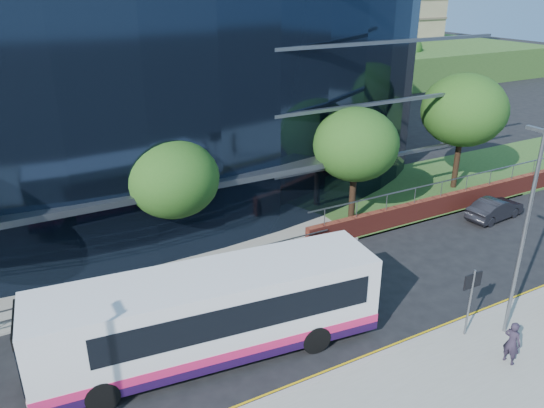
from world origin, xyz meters
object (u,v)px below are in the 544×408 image
streetlight_east (524,230)px  pedestrian (512,343)px  tree_far_c (356,145)px  tree_dist_f (406,49)px  tree_far_d (464,110)px  tree_far_b (173,179)px  tree_dist_e (311,56)px  parked_car (495,209)px  street_sign (472,289)px  city_bus (214,313)px

streetlight_east → pedestrian: 3.95m
tree_far_c → tree_dist_f: 46.67m
tree_far_c → tree_dist_f: tree_far_c is taller
pedestrian → tree_far_d: bearing=-48.1°
tree_far_b → tree_dist_e: 40.74m
parked_car → tree_far_c: bearing=58.8°
tree_dist_f → pedestrian: 57.72m
tree_dist_e → pedestrian: 47.74m
tree_dist_f → streetlight_east: bearing=-127.6°
tree_far_d → parked_car: size_ratio=1.99×
tree_far_b → tree_far_c: size_ratio=0.93×
tree_dist_e → tree_far_d: bearing=-104.9°
street_sign → tree_dist_e: bearing=64.9°
tree_dist_e → city_bus: (-28.22, -37.93, -2.78)m
pedestrian → tree_dist_f: bearing=-45.8°
tree_far_c → city_bus: bearing=-148.3°
streetlight_east → pedestrian: bearing=-136.4°
tree_far_b → streetlight_east: bearing=-52.4°
streetlight_east → city_bus: streetlight_east is taller
tree_far_b → street_sign: bearing=-55.9°
streetlight_east → parked_car: 11.98m
tree_dist_e → tree_dist_f: bearing=7.1°
tree_far_b → tree_dist_f: size_ratio=1.00×
parked_car → pedestrian: 13.26m
streetlight_east → city_bus: 11.39m
tree_far_c → pedestrian: tree_far_c is taller
tree_far_d → city_bus: tree_far_d is taller
pedestrian → street_sign: bearing=-4.3°
tree_dist_f → parked_car: (-25.56, -36.58, -3.59)m
street_sign → tree_dist_e: (19.50, 41.59, 2.39)m
tree_far_b → streetlight_east: 14.74m
street_sign → tree_far_b: 13.54m
tree_far_c → city_bus: size_ratio=0.52×
tree_far_c → city_bus: (-11.22, -6.93, -2.78)m
city_bus → pedestrian: city_bus is taller
city_bus → parked_car: bearing=16.5°
tree_dist_f → city_bus: size_ratio=0.49×
tree_dist_f → tree_far_b: bearing=-142.9°
tree_far_b → tree_dist_f: bearing=37.1°
parked_car → tree_dist_e: bearing=-20.9°
street_sign → streetlight_east: size_ratio=0.35×
tree_far_d → streetlight_east: streetlight_east is taller
tree_dist_e → streetlight_east: bearing=-113.1°
tree_far_b → streetlight_east: streetlight_east is taller
tree_far_b → tree_dist_e: bearing=48.5°
tree_dist_e → pedestrian: bearing=-114.0°
tree_far_c → parked_car: tree_far_c is taller
street_sign → pedestrian: street_sign is taller
city_bus → tree_far_b: bearing=86.9°
tree_dist_e → streetlight_east: size_ratio=0.81×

